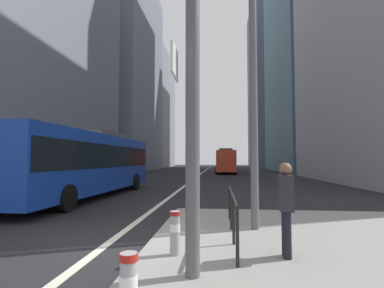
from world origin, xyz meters
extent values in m
plane|color=black|center=(0.00, 20.00, 0.00)|extent=(160.00, 160.00, 0.00)
cube|color=beige|center=(0.00, 30.00, 0.01)|extent=(0.20, 80.00, 0.01)
cube|color=slate|center=(-16.00, 42.14, 17.00)|extent=(13.12, 20.39, 34.01)
cube|color=gray|center=(-16.00, 66.44, 14.81)|extent=(10.81, 20.92, 29.62)
cube|color=slate|center=(17.00, 42.85, 23.96)|extent=(10.07, 22.21, 47.93)
cube|color=slate|center=(17.00, 67.51, 20.86)|extent=(12.56, 18.95, 41.71)
cube|color=#14389E|center=(-4.10, 7.57, 1.73)|extent=(2.81, 12.15, 2.75)
cube|color=black|center=(-4.10, 7.57, 2.07)|extent=(2.84, 11.91, 1.10)
cube|color=#4C4C51|center=(-4.05, 9.38, 3.25)|extent=(1.86, 4.40, 0.30)
cylinder|color=black|center=(-2.99, 3.67, 0.50)|extent=(0.33, 1.01, 1.00)
cylinder|color=black|center=(-5.39, 3.73, 0.50)|extent=(0.33, 1.01, 1.00)
cylinder|color=black|center=(-2.80, 11.41, 0.50)|extent=(0.33, 1.01, 1.00)
cylinder|color=black|center=(-5.20, 11.47, 0.50)|extent=(0.33, 1.01, 1.00)
cylinder|color=black|center=(-6.05, 6.14, 0.32)|extent=(0.23, 0.64, 0.64)
cube|color=red|center=(3.32, 34.91, 1.73)|extent=(2.55, 11.22, 2.75)
cube|color=black|center=(3.32, 34.91, 2.07)|extent=(2.59, 11.00, 1.10)
cube|color=#4C4C51|center=(3.32, 33.23, 3.25)|extent=(1.77, 4.04, 0.30)
cylinder|color=black|center=(2.10, 38.50, 0.50)|extent=(0.30, 1.00, 1.00)
cylinder|color=black|center=(4.50, 38.51, 0.50)|extent=(0.30, 1.00, 1.00)
cylinder|color=black|center=(2.13, 31.32, 0.50)|extent=(0.30, 1.00, 1.00)
cylinder|color=black|center=(4.53, 31.33, 0.50)|extent=(0.30, 1.00, 1.00)
cube|color=gold|center=(-6.41, 19.51, 0.87)|extent=(1.84, 4.61, 1.10)
cube|color=black|center=(-6.41, 19.66, 1.68)|extent=(1.53, 2.49, 0.52)
cylinder|color=black|center=(-5.48, 17.97, 0.32)|extent=(0.23, 0.64, 0.64)
cylinder|color=black|center=(-7.30, 17.94, 0.32)|extent=(0.23, 0.64, 0.64)
cylinder|color=black|center=(-5.52, 21.08, 0.32)|extent=(0.23, 0.64, 0.64)
cylinder|color=black|center=(-7.34, 21.06, 0.32)|extent=(0.23, 0.64, 0.64)
cube|color=#B2A899|center=(3.36, 45.12, 0.87)|extent=(1.98, 4.52, 1.10)
cube|color=black|center=(3.37, 44.97, 1.68)|extent=(1.60, 2.46, 0.52)
cylinder|color=black|center=(2.38, 46.59, 0.32)|extent=(0.25, 0.65, 0.64)
cylinder|color=black|center=(4.20, 46.67, 0.32)|extent=(0.25, 0.65, 0.64)
cylinder|color=black|center=(2.52, 43.57, 0.32)|extent=(0.25, 0.65, 0.64)
cylinder|color=black|center=(4.34, 43.65, 0.32)|extent=(0.25, 0.65, 0.64)
cylinder|color=#515156|center=(2.11, -1.92, 3.15)|extent=(0.22, 0.22, 6.00)
cube|color=white|center=(1.86, -2.10, 3.35)|extent=(0.04, 0.60, 0.44)
cylinder|color=#56565B|center=(3.40, 1.15, 4.15)|extent=(0.20, 0.20, 8.00)
cylinder|color=white|center=(1.57, -3.31, 0.63)|extent=(0.19, 0.19, 0.14)
cylinder|color=#B21E19|center=(1.57, -3.31, 0.88)|extent=(0.20, 0.20, 0.08)
cylinder|color=#99999E|center=(1.69, -0.98, 0.55)|extent=(0.18, 0.18, 0.79)
cylinder|color=white|center=(1.69, -0.98, 0.64)|extent=(0.19, 0.19, 0.14)
cylinder|color=#B21E19|center=(1.69, -0.98, 0.90)|extent=(0.20, 0.20, 0.08)
cylinder|color=black|center=(2.80, -1.47, 0.62)|extent=(0.06, 0.06, 0.95)
cylinder|color=black|center=(2.80, -0.22, 0.62)|extent=(0.06, 0.06, 0.95)
cylinder|color=black|center=(2.80, 1.04, 0.62)|extent=(0.06, 0.06, 0.95)
cylinder|color=black|center=(2.80, 2.30, 0.62)|extent=(0.06, 0.06, 0.95)
cylinder|color=black|center=(2.80, 0.41, 1.10)|extent=(0.06, 3.77, 0.06)
cylinder|color=black|center=(3.70, -1.00, 0.56)|extent=(0.15, 0.15, 0.83)
cylinder|color=black|center=(3.71, -0.84, 0.56)|extent=(0.15, 0.15, 0.83)
cube|color=#232328|center=(3.71, -0.92, 1.30)|extent=(0.27, 0.40, 0.64)
sphere|color=brown|center=(3.71, -0.92, 1.73)|extent=(0.23, 0.23, 0.23)
camera|label=1|loc=(2.52, -6.27, 1.89)|focal=26.75mm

